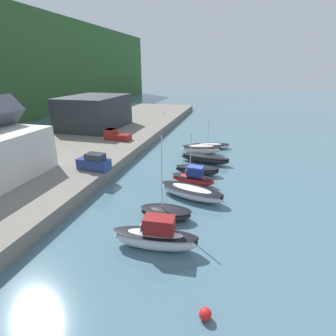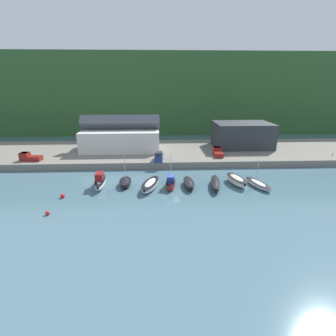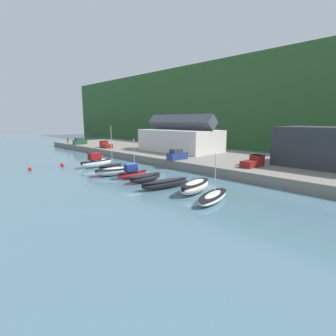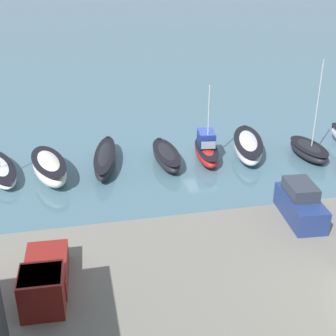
{
  "view_description": "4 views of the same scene",
  "coord_description": "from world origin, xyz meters",
  "px_view_note": "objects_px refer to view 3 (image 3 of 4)",
  "views": [
    {
      "loc": [
        -30.7,
        -4.31,
        13.9
      ],
      "look_at": [
        -2.23,
        3.13,
        2.64
      ],
      "focal_mm": 28.0,
      "sensor_mm": 36.0,
      "label": 1
    },
    {
      "loc": [
        -3.02,
        -45.57,
        18.96
      ],
      "look_at": [
        -0.51,
        8.29,
        1.23
      ],
      "focal_mm": 28.0,
      "sensor_mm": 36.0,
      "label": 2
    },
    {
      "loc": [
        34.06,
        -24.49,
        9.49
      ],
      "look_at": [
        4.98,
        3.33,
        2.05
      ],
      "focal_mm": 28.0,
      "sensor_mm": 36.0,
      "label": 3
    },
    {
      "loc": [
        10.25,
        34.81,
        16.16
      ],
      "look_at": [
        4.02,
        5.53,
        2.05
      ],
      "focal_mm": 50.0,
      "sensor_mm": 36.0,
      "label": 4
    }
  ],
  "objects_px": {
    "pickup_truck_1": "(105,145)",
    "pickup_truck_0": "(254,162)",
    "moored_boat_1": "(111,167)",
    "moored_boat_6": "(195,186)",
    "moored_boat_3": "(132,173)",
    "moored_boat_4": "(146,178)",
    "moored_boat_0": "(96,162)",
    "mooring_buoy_0": "(30,169)",
    "moored_boat_5": "(166,183)",
    "parked_car_0": "(80,142)",
    "parked_car_1": "(177,155)",
    "mooring_buoy_1": "(62,165)",
    "moored_boat_7": "(213,197)",
    "person_on_quay": "(68,140)",
    "moored_boat_2": "(117,171)"
  },
  "relations": [
    {
      "from": "moored_boat_4",
      "to": "mooring_buoy_0",
      "type": "distance_m",
      "value": 24.63
    },
    {
      "from": "pickup_truck_1",
      "to": "person_on_quay",
      "type": "distance_m",
      "value": 22.01
    },
    {
      "from": "moored_boat_1",
      "to": "moored_boat_2",
      "type": "xyz_separation_m",
      "value": [
        4.83,
        -1.71,
        0.11
      ]
    },
    {
      "from": "parked_car_1",
      "to": "person_on_quay",
      "type": "bearing_deg",
      "value": -174.95
    },
    {
      "from": "moored_boat_6",
      "to": "pickup_truck_0",
      "type": "xyz_separation_m",
      "value": [
        -0.21,
        15.76,
        1.53
      ]
    },
    {
      "from": "moored_boat_6",
      "to": "pickup_truck_0",
      "type": "distance_m",
      "value": 15.83
    },
    {
      "from": "moored_boat_7",
      "to": "parked_car_1",
      "type": "bearing_deg",
      "value": 129.08
    },
    {
      "from": "moored_boat_5",
      "to": "moored_boat_7",
      "type": "distance_m",
      "value": 8.19
    },
    {
      "from": "parked_car_0",
      "to": "parked_car_1",
      "type": "relative_size",
      "value": 0.97
    },
    {
      "from": "pickup_truck_0",
      "to": "pickup_truck_1",
      "type": "distance_m",
      "value": 44.82
    },
    {
      "from": "moored_boat_6",
      "to": "mooring_buoy_1",
      "type": "bearing_deg",
      "value": 175.94
    },
    {
      "from": "moored_boat_0",
      "to": "moored_boat_4",
      "type": "bearing_deg",
      "value": -6.68
    },
    {
      "from": "moored_boat_1",
      "to": "moored_boat_5",
      "type": "xyz_separation_m",
      "value": [
        17.08,
        -1.66,
        0.05
      ]
    },
    {
      "from": "moored_boat_7",
      "to": "person_on_quay",
      "type": "distance_m",
      "value": 71.91
    },
    {
      "from": "moored_boat_0",
      "to": "mooring_buoy_0",
      "type": "distance_m",
      "value": 12.26
    },
    {
      "from": "moored_boat_5",
      "to": "parked_car_0",
      "type": "height_order",
      "value": "parked_car_0"
    },
    {
      "from": "moored_boat_7",
      "to": "parked_car_1",
      "type": "height_order",
      "value": "moored_boat_7"
    },
    {
      "from": "moored_boat_7",
      "to": "mooring_buoy_1",
      "type": "xyz_separation_m",
      "value": [
        -35.46,
        -3.48,
        -0.13
      ]
    },
    {
      "from": "moored_boat_5",
      "to": "parked_car_0",
      "type": "distance_m",
      "value": 57.18
    },
    {
      "from": "moored_boat_1",
      "to": "pickup_truck_0",
      "type": "xyz_separation_m",
      "value": [
        21.26,
        15.26,
        1.76
      ]
    },
    {
      "from": "moored_boat_5",
      "to": "person_on_quay",
      "type": "xyz_separation_m",
      "value": [
        -62.53,
        12.86,
        1.99
      ]
    },
    {
      "from": "moored_boat_4",
      "to": "moored_boat_7",
      "type": "xyz_separation_m",
      "value": [
        13.18,
        -0.45,
        -0.15
      ]
    },
    {
      "from": "moored_boat_7",
      "to": "moored_boat_6",
      "type": "bearing_deg",
      "value": 146.98
    },
    {
      "from": "moored_boat_6",
      "to": "moored_boat_3",
      "type": "bearing_deg",
      "value": 171.04
    },
    {
      "from": "parked_car_1",
      "to": "moored_boat_3",
      "type": "bearing_deg",
      "value": -76.0
    },
    {
      "from": "moored_boat_1",
      "to": "moored_boat_6",
      "type": "height_order",
      "value": "moored_boat_1"
    },
    {
      "from": "mooring_buoy_1",
      "to": "moored_boat_4",
      "type": "bearing_deg",
      "value": 10.02
    },
    {
      "from": "moored_boat_1",
      "to": "moored_boat_2",
      "type": "bearing_deg",
      "value": -21.45
    },
    {
      "from": "moored_boat_0",
      "to": "moored_boat_5",
      "type": "bearing_deg",
      "value": -7.24
    },
    {
      "from": "moored_boat_1",
      "to": "moored_boat_3",
      "type": "relative_size",
      "value": 1.28
    },
    {
      "from": "parked_car_0",
      "to": "person_on_quay",
      "type": "xyz_separation_m",
      "value": [
        -7.06,
        -0.94,
        0.18
      ]
    },
    {
      "from": "moored_boat_3",
      "to": "parked_car_1",
      "type": "relative_size",
      "value": 1.51
    },
    {
      "from": "moored_boat_7",
      "to": "parked_car_0",
      "type": "bearing_deg",
      "value": 151.79
    },
    {
      "from": "moored_boat_4",
      "to": "moored_boat_6",
      "type": "relative_size",
      "value": 0.89
    },
    {
      "from": "moored_boat_5",
      "to": "person_on_quay",
      "type": "distance_m",
      "value": 63.87
    },
    {
      "from": "moored_boat_1",
      "to": "mooring_buoy_1",
      "type": "height_order",
      "value": "moored_boat_1"
    },
    {
      "from": "moored_boat_0",
      "to": "mooring_buoy_1",
      "type": "relative_size",
      "value": 9.6
    },
    {
      "from": "moored_boat_4",
      "to": "pickup_truck_0",
      "type": "bearing_deg",
      "value": 59.74
    },
    {
      "from": "pickup_truck_1",
      "to": "pickup_truck_0",
      "type": "bearing_deg",
      "value": -81.58
    },
    {
      "from": "moored_boat_0",
      "to": "moored_boat_1",
      "type": "distance_m",
      "value": 4.72
    },
    {
      "from": "moored_boat_7",
      "to": "person_on_quay",
      "type": "height_order",
      "value": "moored_boat_7"
    },
    {
      "from": "moored_boat_4",
      "to": "mooring_buoy_0",
      "type": "bearing_deg",
      "value": -157.17
    },
    {
      "from": "moored_boat_4",
      "to": "parked_car_0",
      "type": "distance_m",
      "value": 52.25
    },
    {
      "from": "person_on_quay",
      "to": "mooring_buoy_0",
      "type": "relative_size",
      "value": 3.26
    },
    {
      "from": "moored_boat_0",
      "to": "moored_boat_2",
      "type": "relative_size",
      "value": 0.9
    },
    {
      "from": "moored_boat_3",
      "to": "moored_boat_6",
      "type": "bearing_deg",
      "value": 10.41
    },
    {
      "from": "parked_car_1",
      "to": "mooring_buoy_1",
      "type": "xyz_separation_m",
      "value": [
        -16.82,
        -16.51,
        -2.12
      ]
    },
    {
      "from": "mooring_buoy_0",
      "to": "pickup_truck_1",
      "type": "bearing_deg",
      "value": 118.61
    },
    {
      "from": "moored_boat_0",
      "to": "moored_boat_6",
      "type": "xyz_separation_m",
      "value": [
        26.15,
        -0.07,
        -0.22
      ]
    },
    {
      "from": "moored_boat_2",
      "to": "mooring_buoy_1",
      "type": "height_order",
      "value": "moored_boat_2"
    }
  ]
}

